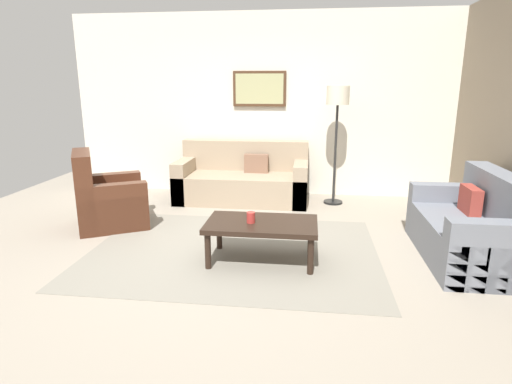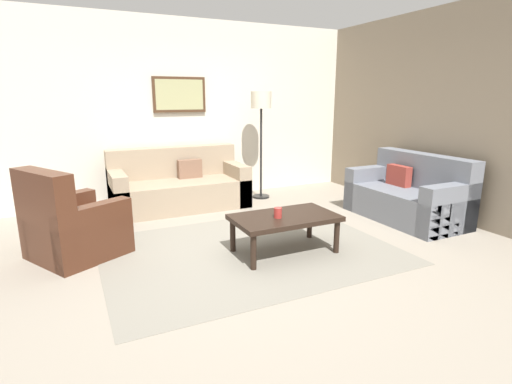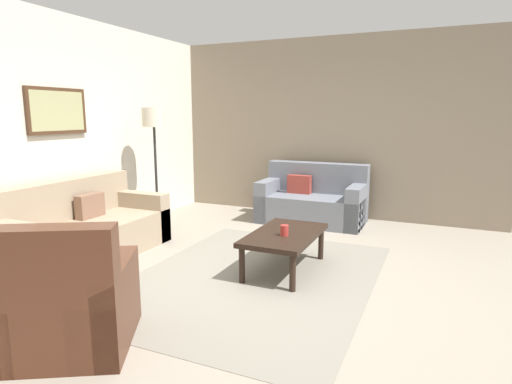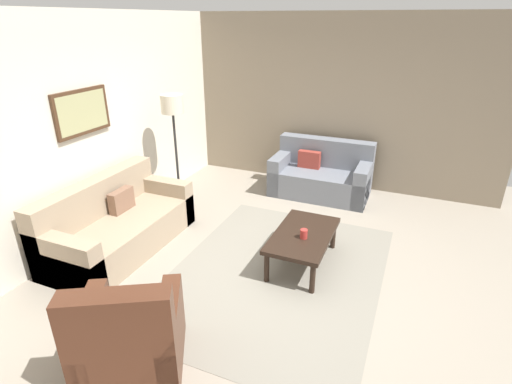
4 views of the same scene
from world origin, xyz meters
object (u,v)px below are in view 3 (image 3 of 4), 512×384
coffee_table (285,237)px  lamp_standing (154,130)px  cup (284,230)px  framed_artwork (57,111)px  couch_main (80,232)px  couch_loveseat (313,202)px  armchair_leather (68,309)px

coffee_table → lamp_standing: size_ratio=0.64×
cup → framed_artwork: 3.01m
cup → couch_main: bearing=100.7°
couch_loveseat → lamp_standing: size_ratio=0.91×
armchair_leather → coffee_table: bearing=-21.9°
cup → lamp_standing: (0.93, 2.27, 0.94)m
framed_artwork → armchair_leather: bearing=-132.2°
cup → lamp_standing: 2.63m
couch_main → couch_loveseat: size_ratio=1.26×
coffee_table → framed_artwork: framed_artwork is taller
coffee_table → framed_artwork: 3.03m
framed_artwork → couch_main: bearing=-114.9°
armchair_leather → couch_loveseat: bearing=-6.9°
armchair_leather → cup: (1.96, -0.86, 0.16)m
coffee_table → cup: size_ratio=10.17×
couch_loveseat → armchair_leather: armchair_leather is taller
couch_loveseat → armchair_leather: size_ratio=1.43×
armchair_leather → lamp_standing: lamp_standing is taller
lamp_standing → framed_artwork: size_ratio=2.08×
coffee_table → lamp_standing: lamp_standing is taller
couch_main → coffee_table: size_ratio=1.78×
lamp_standing → framed_artwork: bearing=157.6°
armchair_leather → framed_artwork: bearing=47.8°
lamp_standing → coffee_table: bearing=-110.3°
couch_main → coffee_table: (0.54, -2.30, 0.06)m
couch_main → framed_artwork: (0.20, 0.42, 1.36)m
couch_loveseat → cup: 2.28m
cup → lamp_standing: bearing=67.7°
couch_loveseat → framed_artwork: 3.71m
armchair_leather → lamp_standing: (2.88, 1.40, 1.10)m
coffee_table → lamp_standing: bearing=69.7°
couch_loveseat → framed_artwork: size_ratio=1.90×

